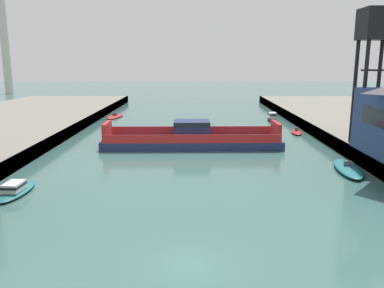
{
  "coord_description": "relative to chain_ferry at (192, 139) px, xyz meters",
  "views": [
    {
      "loc": [
        0.32,
        -20.44,
        11.43
      ],
      "look_at": [
        0.0,
        23.78,
        2.0
      ],
      "focal_mm": 36.78,
      "sensor_mm": 36.0,
      "label": 1
    }
  ],
  "objects": [
    {
      "name": "chain_ferry",
      "position": [
        0.0,
        0.0,
        0.0
      ],
      "size": [
        23.93,
        7.08,
        3.51
      ],
      "color": "navy",
      "rests_on": "ground"
    },
    {
      "name": "moored_boat_mid_left",
      "position": [
        15.37,
        22.86,
        -0.46
      ],
      "size": [
        1.86,
        5.32,
        1.63
      ],
      "color": "black",
      "rests_on": "ground"
    },
    {
      "name": "moored_boat_far_left",
      "position": [
        -15.97,
        27.64,
        -0.86
      ],
      "size": [
        3.31,
        7.74,
        0.89
      ],
      "color": "red",
      "rests_on": "ground"
    },
    {
      "name": "ground_plane",
      "position": [
        0.09,
        -31.7,
        -1.06
      ],
      "size": [
        400.0,
        400.0,
        0.0
      ],
      "primitive_type": "plane",
      "color": "#3D6660"
    },
    {
      "name": "crane_tower",
      "position": [
        20.91,
        -6.11,
        13.01
      ],
      "size": [
        3.63,
        3.63,
        15.52
      ],
      "color": "black",
      "rests_on": "quay_right"
    },
    {
      "name": "smokestack_distant_a",
      "position": [
        -63.76,
        84.1,
        19.89
      ],
      "size": [
        2.95,
        2.95,
        39.82
      ],
      "color": "beige",
      "rests_on": "ground"
    },
    {
      "name": "moored_boat_upstream_a",
      "position": [
        16.52,
        -12.17,
        -0.76
      ],
      "size": [
        3.39,
        8.25,
        1.1
      ],
      "color": "#237075",
      "rests_on": "ground"
    },
    {
      "name": "moored_boat_far_right",
      "position": [
        -15.16,
        -19.69,
        -0.63
      ],
      "size": [
        2.09,
        5.89,
        1.17
      ],
      "color": "#237075",
      "rests_on": "ground"
    },
    {
      "name": "moored_boat_mid_right",
      "position": [
        16.65,
        9.69,
        -0.83
      ],
      "size": [
        2.19,
        5.05,
        0.93
      ],
      "color": "red",
      "rests_on": "ground"
    }
  ]
}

